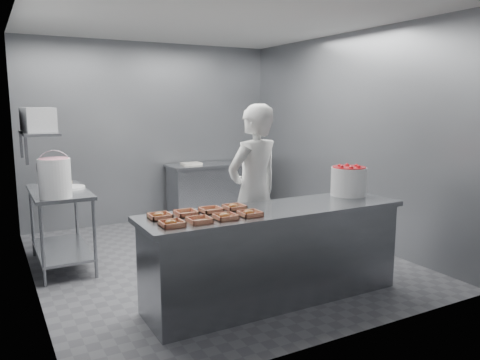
% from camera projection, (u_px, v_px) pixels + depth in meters
% --- Properties ---
extents(floor, '(4.50, 4.50, 0.00)m').
position_uv_depth(floor, '(214.00, 259.00, 5.69)').
color(floor, '#4C4C51').
rests_on(floor, ground).
extents(ceiling, '(4.50, 4.50, 0.00)m').
position_uv_depth(ceiling, '(212.00, 19.00, 5.24)').
color(ceiling, white).
rests_on(ceiling, wall_back).
extents(wall_back, '(4.00, 0.04, 2.80)m').
position_uv_depth(wall_back, '(152.00, 133.00, 7.41)').
color(wall_back, slate).
rests_on(wall_back, ground).
extents(wall_left, '(0.04, 4.50, 2.80)m').
position_uv_depth(wall_left, '(26.00, 152.00, 4.52)').
color(wall_left, slate).
rests_on(wall_left, ground).
extents(wall_right, '(0.04, 4.50, 2.80)m').
position_uv_depth(wall_right, '(345.00, 138.00, 6.41)').
color(wall_right, slate).
rests_on(wall_right, ground).
extents(service_counter, '(2.60, 0.70, 0.90)m').
position_uv_depth(service_counter, '(275.00, 254.00, 4.45)').
color(service_counter, slate).
rests_on(service_counter, ground).
extents(prep_table, '(0.60, 1.20, 0.90)m').
position_uv_depth(prep_table, '(61.00, 216.00, 5.33)').
color(prep_table, slate).
rests_on(prep_table, ground).
extents(back_counter, '(1.50, 0.60, 0.90)m').
position_uv_depth(back_counter, '(213.00, 190.00, 7.69)').
color(back_counter, slate).
rests_on(back_counter, ground).
extents(wall_shelf, '(0.35, 0.90, 0.03)m').
position_uv_depth(wall_shelf, '(39.00, 133.00, 5.10)').
color(wall_shelf, slate).
rests_on(wall_shelf, wall_left).
extents(tray_0, '(0.19, 0.18, 0.06)m').
position_uv_depth(tray_0, '(171.00, 223.00, 3.73)').
color(tray_0, tan).
rests_on(tray_0, service_counter).
extents(tray_1, '(0.19, 0.18, 0.04)m').
position_uv_depth(tray_1, '(199.00, 220.00, 3.85)').
color(tray_1, tan).
rests_on(tray_1, service_counter).
extents(tray_2, '(0.19, 0.18, 0.06)m').
position_uv_depth(tray_2, '(225.00, 216.00, 3.96)').
color(tray_2, tan).
rests_on(tray_2, service_counter).
extents(tray_3, '(0.19, 0.18, 0.06)m').
position_uv_depth(tray_3, '(250.00, 213.00, 4.08)').
color(tray_3, tan).
rests_on(tray_3, service_counter).
extents(tray_4, '(0.19, 0.18, 0.06)m').
position_uv_depth(tray_4, '(160.00, 216.00, 3.98)').
color(tray_4, tan).
rests_on(tray_4, service_counter).
extents(tray_5, '(0.19, 0.18, 0.04)m').
position_uv_depth(tray_5, '(186.00, 213.00, 4.10)').
color(tray_5, tan).
rests_on(tray_5, service_counter).
extents(tray_6, '(0.19, 0.18, 0.04)m').
position_uv_depth(tray_6, '(211.00, 210.00, 4.21)').
color(tray_6, tan).
rests_on(tray_6, service_counter).
extents(tray_7, '(0.19, 0.18, 0.06)m').
position_uv_depth(tray_7, '(234.00, 207.00, 4.33)').
color(tray_7, tan).
rests_on(tray_7, service_counter).
extents(worker, '(0.77, 0.61, 1.87)m').
position_uv_depth(worker, '(254.00, 193.00, 4.95)').
color(worker, white).
rests_on(worker, ground).
extents(strawberry_tub, '(0.37, 0.37, 0.31)m').
position_uv_depth(strawberry_tub, '(349.00, 180.00, 4.96)').
color(strawberry_tub, white).
rests_on(strawberry_tub, service_counter).
extents(glaze_bucket, '(0.34, 0.32, 0.50)m').
position_uv_depth(glaze_bucket, '(55.00, 177.00, 4.83)').
color(glaze_bucket, white).
rests_on(glaze_bucket, prep_table).
extents(bucket_lid, '(0.35, 0.35, 0.03)m').
position_uv_depth(bucket_lid, '(69.00, 188.00, 5.36)').
color(bucket_lid, white).
rests_on(bucket_lid, prep_table).
extents(rag, '(0.17, 0.15, 0.02)m').
position_uv_depth(rag, '(66.00, 182.00, 5.73)').
color(rag, '#CCB28C').
rests_on(rag, prep_table).
extents(appliance, '(0.35, 0.39, 0.26)m').
position_uv_depth(appliance, '(38.00, 120.00, 5.03)').
color(appliance, gray).
rests_on(appliance, wall_shelf).
extents(paper_stack, '(0.31, 0.23, 0.04)m').
position_uv_depth(paper_stack, '(191.00, 164.00, 7.43)').
color(paper_stack, silver).
rests_on(paper_stack, back_counter).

